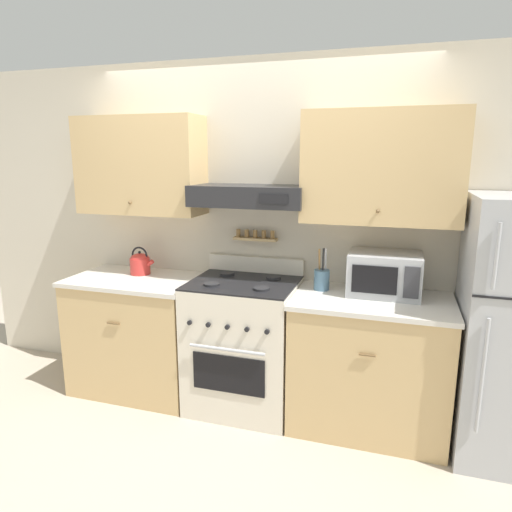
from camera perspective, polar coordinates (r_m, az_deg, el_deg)
The scene contains 8 objects.
ground_plane at distance 3.39m, azimuth -3.43°, elevation -20.66°, with size 16.00×16.00×0.00m, color #B2A38E.
wall_back at distance 3.45m, azimuth 0.08°, elevation 5.55°, with size 5.20×0.46×2.55m.
counter_left at distance 3.81m, azimuth -14.39°, elevation -9.32°, with size 1.01×0.67×0.93m.
counter_right at distance 3.30m, azimuth 13.95°, elevation -12.85°, with size 1.05×0.67×0.93m.
stove_range at distance 3.43m, azimuth -1.55°, elevation -10.94°, with size 0.76×0.67×1.09m.
tea_kettle at distance 3.74m, azimuth -14.28°, elevation -0.85°, with size 0.20×0.16×0.22m.
microwave at distance 3.21m, azimuth 15.76°, elevation -2.16°, with size 0.48×0.36×0.29m.
utensil_crock at distance 3.24m, azimuth 8.22°, elevation -2.83°, with size 0.11×0.11×0.30m.
Camera 1 is at (1.03, -2.65, 1.85)m, focal length 32.00 mm.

